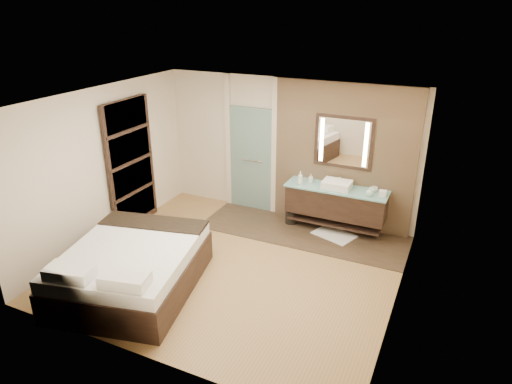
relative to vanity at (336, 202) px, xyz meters
The scene contains 15 objects.
floor 2.29m from the vanity, 119.83° to the right, with size 5.00×5.00×0.00m, color olive.
tile_strip 0.83m from the vanity, 147.54° to the right, with size 3.80×1.30×0.01m, color #33271B.
stone_wall 0.82m from the vanity, 90.00° to the left, with size 2.60×0.08×2.70m, color tan.
vanity is the anchor object (origin of this frame).
mirror_unit 1.10m from the vanity, 90.00° to the left, with size 1.06×0.04×0.96m.
frosted_door 1.95m from the vanity, behind, with size 1.10×0.12×2.70m.
shoji_partition 3.82m from the vanity, 159.50° to the right, with size 0.06×1.20×2.40m.
bed 3.79m from the vanity, 125.50° to the right, with size 2.19×2.52×0.85m.
bath_mat 0.60m from the vanity, 71.78° to the right, with size 0.72×0.50×0.02m, color white.
waste_bin 0.95m from the vanity, behind, with size 0.21×0.21×0.27m, color black.
tissue_box 0.89m from the vanity, ahead, with size 0.12×0.12×0.10m, color white.
soap_bottle_a 0.79m from the vanity, behind, with size 0.09×0.09×0.24m, color white.
soap_bottle_b 0.63m from the vanity, behind, with size 0.07×0.07×0.16m, color #B2B2B2.
soap_bottle_c 0.73m from the vanity, 12.42° to the right, with size 0.13×0.13×0.16m, color #C1F3EE.
cup 0.73m from the vanity, ahead, with size 0.11×0.11×0.09m, color silver.
Camera 1 is at (2.97, -5.60, 3.97)m, focal length 32.00 mm.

